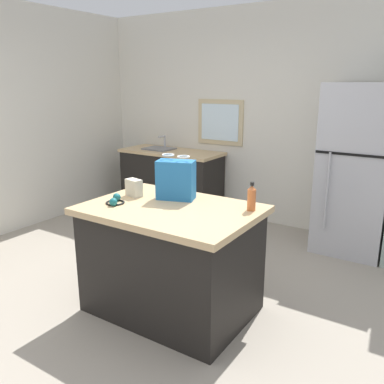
{
  "coord_description": "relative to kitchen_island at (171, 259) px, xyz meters",
  "views": [
    {
      "loc": [
        1.92,
        -2.28,
        1.81
      ],
      "look_at": [
        0.16,
        0.42,
        0.93
      ],
      "focal_mm": 37.87,
      "sensor_mm": 36.0,
      "label": 1
    }
  ],
  "objects": [
    {
      "name": "refrigerator",
      "position": [
        0.93,
        2.07,
        0.46
      ],
      "size": [
        0.71,
        0.7,
        1.8
      ],
      "color": "#B7B7BC",
      "rests_on": "ground"
    },
    {
      "name": "ground",
      "position": [
        -0.16,
        -0.12,
        -0.44
      ],
      "size": [
        6.26,
        6.26,
        0.0
      ],
      "primitive_type": "plane",
      "color": "#9E9384"
    },
    {
      "name": "back_wall",
      "position": [
        -0.17,
        2.48,
        0.92
      ],
      "size": [
        5.22,
        0.13,
        2.73
      ],
      "color": "silver",
      "rests_on": "ground"
    },
    {
      "name": "ear_defenders",
      "position": [
        -0.42,
        -0.16,
        0.46
      ],
      "size": [
        0.21,
        0.21,
        0.06
      ],
      "color": "black",
      "rests_on": "kitchen_island"
    },
    {
      "name": "bottle",
      "position": [
        0.55,
        0.26,
        0.53
      ],
      "size": [
        0.06,
        0.06,
        0.22
      ],
      "color": "#C66633",
      "rests_on": "kitchen_island"
    },
    {
      "name": "sink_counter",
      "position": [
        -1.54,
        2.12,
        0.01
      ],
      "size": [
        1.44,
        0.61,
        1.07
      ],
      "color": "black",
      "rests_on": "ground"
    },
    {
      "name": "small_box",
      "position": [
        -0.44,
        0.08,
        0.51
      ],
      "size": [
        0.16,
        0.11,
        0.14
      ],
      "primitive_type": "cube",
      "rotation": [
        0.0,
        0.0,
        -0.23
      ],
      "color": "beige",
      "rests_on": "kitchen_island"
    },
    {
      "name": "shopping_bag",
      "position": [
        -0.1,
        0.21,
        0.6
      ],
      "size": [
        0.34,
        0.25,
        0.36
      ],
      "color": "#236BAD",
      "rests_on": "kitchen_island"
    },
    {
      "name": "kitchen_island",
      "position": [
        0.0,
        0.0,
        0.0
      ],
      "size": [
        1.32,
        0.94,
        0.88
      ],
      "color": "black",
      "rests_on": "ground"
    }
  ]
}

